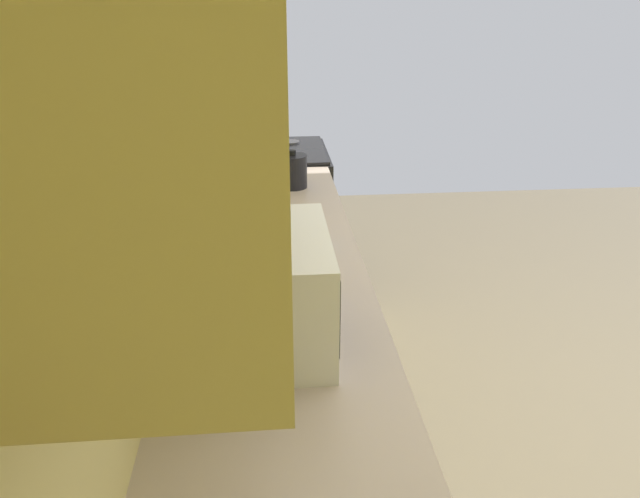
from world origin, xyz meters
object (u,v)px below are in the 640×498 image
microwave (269,288)px  bowl (303,240)px  kettle (292,171)px  oven_range (274,220)px

microwave → bowl: (0.63, -0.13, -0.13)m
bowl → kettle: bearing=0.0°
oven_range → bowl: (-1.44, -0.09, 0.46)m
microwave → bowl: bearing=-11.9°
microwave → kettle: size_ratio=2.51×
oven_range → kettle: bearing=-172.2°
oven_range → kettle: size_ratio=5.47×
microwave → kettle: (1.39, -0.13, -0.07)m
oven_range → microwave: (-2.08, 0.04, 0.59)m
oven_range → kettle: (-0.68, -0.09, 0.51)m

